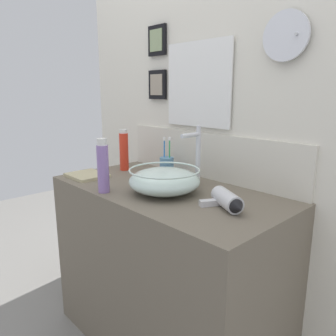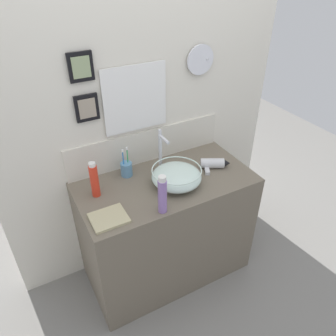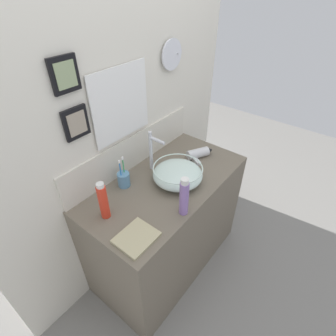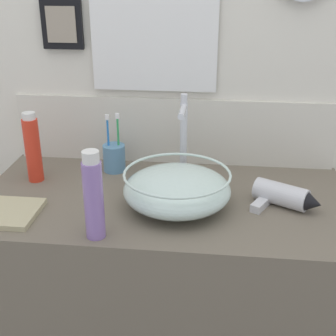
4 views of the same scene
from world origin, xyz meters
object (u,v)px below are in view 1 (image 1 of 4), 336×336
at_px(toothbrush_cup, 167,165).
at_px(hand_towel, 87,175).
at_px(glass_bowl_sink, 164,180).
at_px(hair_drier, 227,201).
at_px(faucet, 196,151).
at_px(lotion_bottle, 124,151).
at_px(spray_bottle, 103,167).

xyz_separation_m(toothbrush_cup, hand_towel, (-0.25, -0.34, -0.04)).
bearing_deg(glass_bowl_sink, hand_towel, -167.75).
height_order(hair_drier, hand_towel, hair_drier).
relative_size(faucet, hair_drier, 1.33).
relative_size(glass_bowl_sink, lotion_bottle, 1.35).
bearing_deg(hand_towel, toothbrush_cup, 53.97).
bearing_deg(hair_drier, hand_towel, -169.92).
relative_size(hair_drier, lotion_bottle, 0.92).
bearing_deg(hair_drier, faucet, 151.59).
relative_size(glass_bowl_sink, hair_drier, 1.48).
bearing_deg(glass_bowl_sink, faucet, 90.00).
xyz_separation_m(glass_bowl_sink, faucet, (0.00, 0.21, 0.10)).
bearing_deg(lotion_bottle, spray_bottle, -48.14).
relative_size(glass_bowl_sink, spray_bottle, 1.30).
distance_m(glass_bowl_sink, spray_bottle, 0.28).
bearing_deg(hand_towel, glass_bowl_sink, 12.25).
xyz_separation_m(hair_drier, hand_towel, (-0.80, -0.14, -0.02)).
relative_size(glass_bowl_sink, toothbrush_cup, 1.54).
xyz_separation_m(faucet, spray_bottle, (-0.20, -0.39, -0.05)).
bearing_deg(hand_towel, hair_drier, 10.08).
bearing_deg(spray_bottle, glass_bowl_sink, 43.59).
bearing_deg(spray_bottle, faucet, 63.50).
height_order(hair_drier, spray_bottle, spray_bottle).
bearing_deg(faucet, glass_bowl_sink, -90.00).
xyz_separation_m(glass_bowl_sink, spray_bottle, (-0.20, -0.19, 0.06)).
distance_m(hair_drier, hand_towel, 0.82).
relative_size(glass_bowl_sink, hand_towel, 1.59).
height_order(faucet, toothbrush_cup, faucet).
bearing_deg(spray_bottle, hand_towel, 164.54).
bearing_deg(hair_drier, toothbrush_cup, 160.14).
height_order(glass_bowl_sink, lotion_bottle, lotion_bottle).
distance_m(toothbrush_cup, spray_bottle, 0.43).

